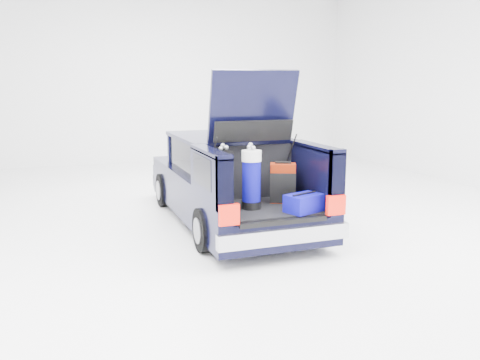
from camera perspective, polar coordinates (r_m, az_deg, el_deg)
name	(u,v)px	position (r m, az deg, el deg)	size (l,w,h in m)	color
ground	(230,221)	(8.55, -1.14, -4.68)	(14.00, 14.00, 0.00)	white
car	(228,181)	(8.49, -1.39, -0.12)	(1.87, 4.65, 2.47)	black
red_suitcase	(283,183)	(7.29, 4.84, -0.35)	(0.42, 0.36, 0.59)	#671503
black_golf_bag	(224,178)	(7.03, -1.81, 0.19)	(0.26, 0.32, 0.87)	black
blue_golf_bag	(251,179)	(6.88, 1.29, 0.12)	(0.27, 0.27, 0.90)	black
blue_duffel	(304,203)	(6.82, 7.20, -2.57)	(0.57, 0.47, 0.26)	#09057B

